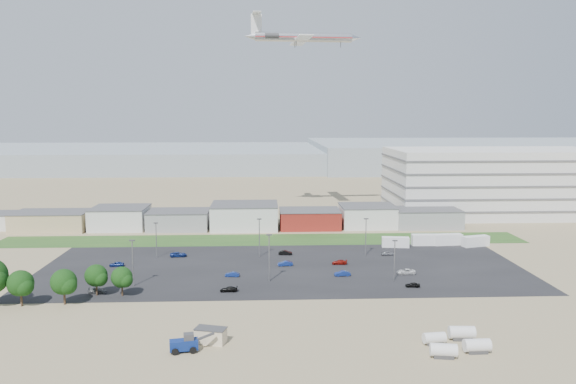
{
  "coord_description": "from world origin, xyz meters",
  "views": [
    {
      "loc": [
        0.5,
        -116.55,
        37.75
      ],
      "look_at": [
        6.56,
        22.0,
        18.85
      ],
      "focal_mm": 35.0,
      "sensor_mm": 36.0,
      "label": 1
    }
  ],
  "objects": [
    {
      "name": "grass_strip",
      "position": [
        0.0,
        52.0,
        0.01
      ],
      "size": [
        160.0,
        16.0,
        0.02
      ],
      "primitive_type": "cube",
      "color": "#264C1C",
      "rests_on": "ground"
    },
    {
      "name": "box_trailer_b",
      "position": [
        48.15,
        42.78,
        1.6
      ],
      "size": [
        8.58,
        2.88,
        3.19
      ],
      "primitive_type": null,
      "rotation": [
        0.0,
        0.0,
        -0.03
      ],
      "color": "silver",
      "rests_on": "ground"
    },
    {
      "name": "lightpole_back_m",
      "position": [
        -0.75,
        31.32,
        5.21
      ],
      "size": [
        1.23,
        0.51,
        10.42
      ],
      "primitive_type": null,
      "color": "slate",
      "rests_on": "ground"
    },
    {
      "name": "lightpole_back_l",
      "position": [
        -28.3,
        31.64,
        4.75
      ],
      "size": [
        1.12,
        0.47,
        9.49
      ],
      "primitive_type": null,
      "color": "slate",
      "rests_on": "ground"
    },
    {
      "name": "parked_car_3",
      "position": [
        -7.18,
        1.15,
        0.55
      ],
      "size": [
        3.77,
        1.55,
        1.09
      ],
      "primitive_type": "imported",
      "rotation": [
        0.0,
        0.0,
        -1.57
      ],
      "color": "black",
      "rests_on": "ground"
    },
    {
      "name": "parked_car_11",
      "position": [
        6.31,
        32.88,
        0.61
      ],
      "size": [
        3.82,
        1.68,
        1.22
      ],
      "primitive_type": "imported",
      "rotation": [
        0.0,
        0.0,
        1.46
      ],
      "color": "black",
      "rests_on": "ground"
    },
    {
      "name": "lightpole_front_r",
      "position": [
        30.43,
        7.73,
        4.76
      ],
      "size": [
        1.12,
        0.47,
        9.51
      ],
      "primitive_type": null,
      "color": "slate",
      "rests_on": "ground"
    },
    {
      "name": "parking_lot",
      "position": [
        5.0,
        20.0,
        0.01
      ],
      "size": [
        120.0,
        50.0,
        0.01
      ],
      "primitive_type": "cube",
      "color": "black",
      "rests_on": "ground"
    },
    {
      "name": "lightpole_back_r",
      "position": [
        28.14,
        31.59,
        5.1
      ],
      "size": [
        1.2,
        0.5,
        10.2
      ],
      "primitive_type": null,
      "color": "slate",
      "rests_on": "ground"
    },
    {
      "name": "parking_garage",
      "position": [
        90.0,
        95.0,
        12.5
      ],
      "size": [
        80.0,
        40.0,
        25.0
      ],
      "primitive_type": "cube",
      "color": "silver",
      "rests_on": "ground"
    },
    {
      "name": "parked_car_2",
      "position": [
        33.42,
        2.58,
        0.55
      ],
      "size": [
        3.34,
        1.7,
        1.09
      ],
      "primitive_type": "imported",
      "rotation": [
        0.0,
        0.0,
        -1.7
      ],
      "color": "black",
      "rests_on": "ground"
    },
    {
      "name": "parked_car_10",
      "position": [
        -35.31,
        1.33,
        0.57
      ],
      "size": [
        4.02,
        1.86,
        1.14
      ],
      "primitive_type": "imported",
      "rotation": [
        0.0,
        0.0,
        1.5
      ],
      "color": "#595B5E",
      "rests_on": "ground"
    },
    {
      "name": "telehandler",
      "position": [
        -12.5,
        -29.88,
        1.51
      ],
      "size": [
        7.54,
        3.6,
        3.02
      ],
      "primitive_type": null,
      "rotation": [
        0.0,
        0.0,
        0.17
      ],
      "color": "navy",
      "rests_on": "ground"
    },
    {
      "name": "box_trailer_c",
      "position": [
        54.51,
        42.87,
        1.6
      ],
      "size": [
        8.72,
        3.35,
        3.2
      ],
      "primitive_type": null,
      "rotation": [
        0.0,
        0.0,
        0.08
      ],
      "color": "silver",
      "rests_on": "ground"
    },
    {
      "name": "tree_left",
      "position": [
        -47.97,
        -6.41,
        4.15
      ],
      "size": [
        5.54,
        5.54,
        8.31
      ],
      "primitive_type": null,
      "color": "black",
      "rests_on": "ground"
    },
    {
      "name": "parked_car_8",
      "position": [
        34.11,
        31.08,
        0.57
      ],
      "size": [
        3.35,
        1.35,
        1.14
      ],
      "primitive_type": "imported",
      "rotation": [
        0.0,
        0.0,
        1.57
      ],
      "color": "#A5A5AA",
      "rests_on": "ground"
    },
    {
      "name": "parked_car_12",
      "position": [
        19.76,
        22.45,
        0.56
      ],
      "size": [
        3.91,
        1.67,
        1.12
      ],
      "primitive_type": "imported",
      "rotation": [
        0.0,
        0.0,
        -1.59
      ],
      "color": "maroon",
      "rests_on": "ground"
    },
    {
      "name": "portable_shed",
      "position": [
        -8.51,
        -26.43,
        1.3
      ],
      "size": [
        5.72,
        4.03,
        2.61
      ],
      "primitive_type": null,
      "rotation": [
        0.0,
        0.0,
        -0.28
      ],
      "color": "beige",
      "rests_on": "ground"
    },
    {
      "name": "storage_tank_se",
      "position": [
        34.54,
        -32.24,
        1.25
      ],
      "size": [
        4.23,
        2.2,
        2.51
      ],
      "primitive_type": null,
      "rotation": [
        0.0,
        0.0,
        0.03
      ],
      "color": "silver",
      "rests_on": "ground"
    },
    {
      "name": "tree_near",
      "position": [
        -29.47,
        -0.78,
        3.57
      ],
      "size": [
        4.75,
        4.75,
        7.13
      ],
      "primitive_type": null,
      "color": "black",
      "rests_on": "ground"
    },
    {
      "name": "tree_mid",
      "position": [
        -39.71,
        -5.83,
        4.14
      ],
      "size": [
        5.52,
        5.52,
        8.28
      ],
      "primitive_type": null,
      "color": "black",
      "rests_on": "ground"
    },
    {
      "name": "storage_tank_ne",
      "position": [
        33.95,
        -26.9,
        1.29
      ],
      "size": [
        4.44,
        2.42,
        2.59
      ],
      "primitive_type": null,
      "rotation": [
        0.0,
        0.0,
        -0.06
      ],
      "color": "silver",
      "rests_on": "ground"
    },
    {
      "name": "box_trailer_d",
      "position": [
        62.12,
        40.74,
        1.51
      ],
      "size": [
        8.4,
        4.55,
        3.01
      ],
      "primitive_type": null,
      "rotation": [
        0.0,
        0.0,
        0.27
      ],
      "color": "silver",
      "rests_on": "ground"
    },
    {
      "name": "tree_right",
      "position": [
        -34.99,
        -0.09,
        3.78
      ],
      "size": [
        5.04,
        5.04,
        7.55
      ],
      "primitive_type": null,
      "color": "black",
      "rests_on": "ground"
    },
    {
      "name": "lightpole_front_l",
      "position": [
        -28.73,
        6.32,
        5.23
      ],
      "size": [
        1.23,
        0.51,
        10.46
      ],
      "primitive_type": null,
      "color": "slate",
      "rests_on": "ground"
    },
    {
      "name": "storage_tank_sw",
      "position": [
        28.59,
        -33.79,
        1.24
      ],
      "size": [
        4.42,
        2.7,
        2.49
      ],
      "primitive_type": null,
      "rotation": [
        0.0,
        0.0,
        -0.16
      ],
      "color": "silver",
      "rests_on": "ground"
    },
    {
      "name": "airliner",
      "position": [
        15.56,
        95.78,
        66.51
      ],
      "size": [
        45.85,
        32.92,
        12.96
      ],
      "primitive_type": null,
      "rotation": [
        0.0,
        0.0,
        0.07
      ],
      "color": "silver"
    },
    {
      "name": "lightpole_front_m",
      "position": [
        1.66,
        8.57,
        5.49
      ],
      "size": [
        1.29,
        0.54,
        10.99
      ],
      "primitive_type": null,
      "color": "slate",
      "rests_on": "ground"
    },
    {
      "name": "parked_car_7",
      "position": [
        5.83,
        21.59,
        0.62
      ],
      "size": [
        3.88,
        1.68,
        1.24
      ],
      "primitive_type": "imported",
      "rotation": [
        0.0,
        0.0,
        -1.47
      ],
      "color": "navy",
      "rests_on": "ground"
    },
    {
      "name": "parked_car_1",
      "position": [
        19.03,
        11.96,
        0.63
      ],
      "size": [
        3.89,
        1.58,
        1.26
      ],
      "primitive_type": "imported",
      "rotation": [
        0.0,
        0.0,
        -1.5
      ],
      "color": "navy",
      "rests_on": "ground"
    },
    {
      "name": "storage_tank_nw",
      "position": [
        28.72,
        -28.6,
        1.1
      ],
      "size": [
        3.86,
        2.23,
        2.21
      ],
      "primitive_type": null,
      "rotation": [
        0.0,
        0.0,
        0.11
      ],
      "color": "silver",
      "rests_on": "ground"
    },
    {
      "name": "parked_car_9",
      "position": [
        -22.62,
        32.18,
        0.62
      ],
      "size": [
        4.66,
        2.47,
        1.25
      ],
      "primitive_type": "imported",
      "rotation": [
        0.0,
        0.0,
        1.66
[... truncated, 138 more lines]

